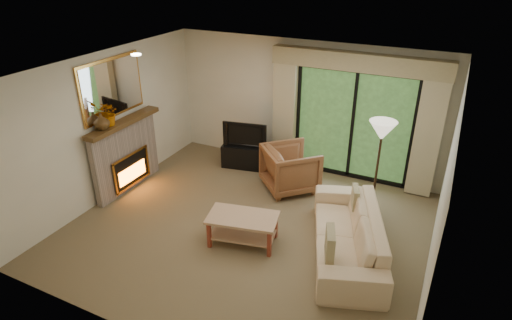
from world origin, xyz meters
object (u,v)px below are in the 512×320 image
at_px(media_console, 246,156).
at_px(sofa, 347,233).
at_px(coffee_table, 243,229).
at_px(armchair, 290,168).

relative_size(media_console, sofa, 0.41).
relative_size(media_console, coffee_table, 0.91).
xyz_separation_m(armchair, coffee_table, (-0.03, -1.87, -0.19)).
distance_m(media_console, sofa, 3.23).
height_order(sofa, coffee_table, sofa).
distance_m(media_console, armchair, 1.27).
relative_size(armchair, coffee_table, 0.88).
bearing_deg(armchair, coffee_table, 134.76).
relative_size(media_console, armchair, 1.03).
xyz_separation_m(armchair, sofa, (1.47, -1.41, -0.08)).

